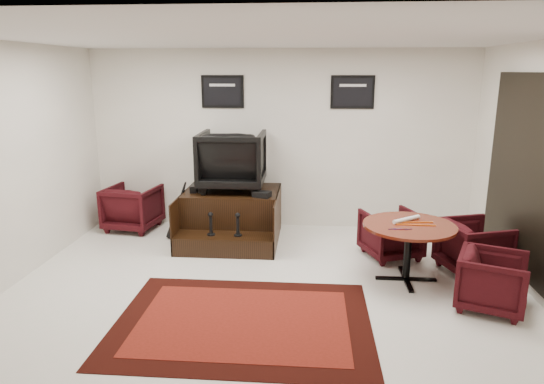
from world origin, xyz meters
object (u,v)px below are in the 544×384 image
at_px(shine_podium, 232,217).
at_px(armchair_side, 133,205).
at_px(table_chair_window, 474,244).
at_px(table_chair_corner, 493,279).
at_px(meeting_table, 409,231).
at_px(shine_chair, 232,157).
at_px(table_chair_back, 391,232).

distance_m(shine_podium, armchair_side, 1.67).
relative_size(table_chair_window, table_chair_corner, 1.08).
distance_m(shine_podium, meeting_table, 2.71).
relative_size(shine_podium, table_chair_corner, 2.14).
height_order(shine_chair, armchair_side, shine_chair).
bearing_deg(table_chair_corner, shine_chair, 77.72).
height_order(armchair_side, table_chair_back, armchair_side).
bearing_deg(table_chair_window, table_chair_back, 47.09).
bearing_deg(meeting_table, table_chair_window, 19.80).
height_order(table_chair_window, table_chair_corner, table_chair_window).
relative_size(shine_chair, table_chair_back, 1.39).
bearing_deg(shine_podium, meeting_table, -29.73).
relative_size(table_chair_back, table_chair_corner, 1.03).
bearing_deg(shine_chair, shine_podium, 89.40).
relative_size(shine_chair, table_chair_window, 1.33).
xyz_separation_m(table_chair_window, table_chair_corner, (-0.12, -0.97, -0.03)).
relative_size(armchair_side, table_chair_back, 1.11).
relative_size(armchair_side, table_chair_corner, 1.14).
bearing_deg(table_chair_back, table_chair_corner, 99.63).
xyz_separation_m(armchair_side, table_chair_window, (4.86, -1.33, -0.02)).
distance_m(armchair_side, table_chair_back, 4.01).
bearing_deg(armchair_side, table_chair_back, 175.99).
bearing_deg(table_chair_back, shine_podium, -34.66).
relative_size(shine_podium, table_chair_back, 2.07).
height_order(shine_podium, table_chair_window, table_chair_window).
bearing_deg(shine_chair, table_chair_window, 159.46).
relative_size(meeting_table, table_chair_window, 1.47).
bearing_deg(shine_podium, armchair_side, 169.21).
xyz_separation_m(meeting_table, table_chair_corner, (0.76, -0.66, -0.28)).
relative_size(shine_podium, meeting_table, 1.34).
bearing_deg(shine_chair, table_chair_back, 161.94).
bearing_deg(shine_chair, meeting_table, 147.05).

